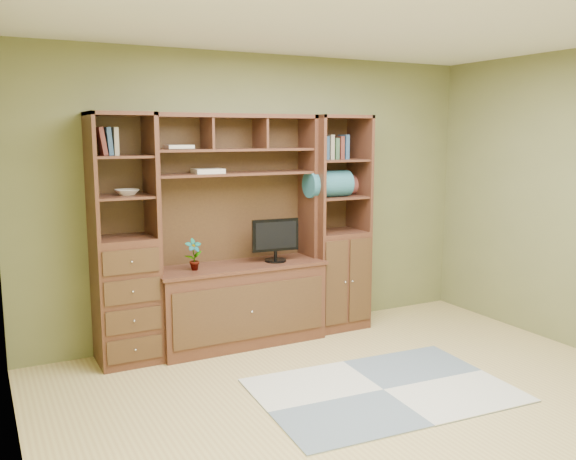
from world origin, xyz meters
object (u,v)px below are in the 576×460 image
center_hutch (239,232)px  left_tower (124,240)px  monitor (275,232)px  right_tower (336,223)px

center_hutch → left_tower: (-1.00, 0.04, 0.00)m
center_hutch → monitor: center_hutch is taller
left_tower → right_tower: bearing=0.0°
right_tower → monitor: right_tower is taller
left_tower → monitor: left_tower is taller
right_tower → monitor: size_ratio=3.82×
center_hutch → right_tower: same height
left_tower → center_hutch: bearing=-2.3°
right_tower → monitor: 0.69m
right_tower → monitor: (-0.69, -0.07, -0.03)m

